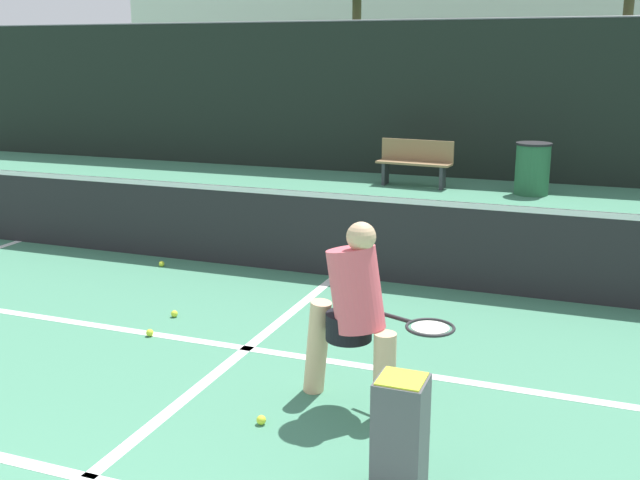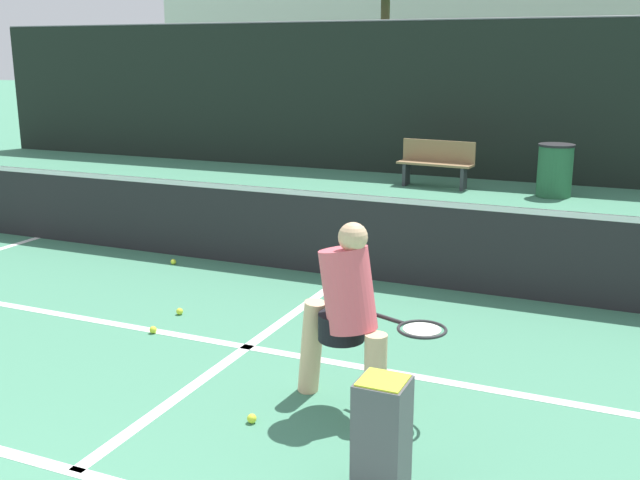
# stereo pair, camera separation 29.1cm
# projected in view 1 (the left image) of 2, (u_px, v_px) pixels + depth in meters

# --- Properties ---
(court_baseline_near) EXTENTS (11.00, 0.10, 0.01)m
(court_baseline_near) POSITION_uv_depth(u_px,v_px,m) (87.00, 478.00, 4.45)
(court_baseline_near) COLOR white
(court_baseline_near) RESTS_ON ground
(court_service_line) EXTENTS (8.25, 0.10, 0.01)m
(court_service_line) POSITION_uv_depth(u_px,v_px,m) (247.00, 348.00, 6.39)
(court_service_line) COLOR white
(court_service_line) RESTS_ON ground
(court_center_mark) EXTENTS (0.10, 4.42, 0.01)m
(court_center_mark) POSITION_uv_depth(u_px,v_px,m) (250.00, 345.00, 6.46)
(court_center_mark) COLOR white
(court_center_mark) RESTS_ON ground
(net) EXTENTS (11.09, 0.09, 1.07)m
(net) POSITION_uv_depth(u_px,v_px,m) (337.00, 232.00, 8.33)
(net) COLOR slate
(net) RESTS_ON ground
(fence_back) EXTENTS (24.00, 0.06, 3.09)m
(fence_back) POSITION_uv_depth(u_px,v_px,m) (461.00, 100.00, 14.66)
(fence_back) COLOR black
(fence_back) RESTS_ON ground
(player_practicing) EXTENTS (1.20, 0.48, 1.37)m
(player_practicing) POSITION_uv_depth(u_px,v_px,m) (355.00, 310.00, 5.18)
(player_practicing) COLOR #DBAD84
(player_practicing) RESTS_ON ground
(tennis_ball_scattered_0) EXTENTS (0.07, 0.07, 0.07)m
(tennis_ball_scattered_0) POSITION_uv_depth(u_px,v_px,m) (150.00, 333.00, 6.66)
(tennis_ball_scattered_0) COLOR #D1E033
(tennis_ball_scattered_0) RESTS_ON ground
(tennis_ball_scattered_1) EXTENTS (0.07, 0.07, 0.07)m
(tennis_ball_scattered_1) POSITION_uv_depth(u_px,v_px,m) (261.00, 420.00, 5.09)
(tennis_ball_scattered_1) COLOR #D1E033
(tennis_ball_scattered_1) RESTS_ON ground
(tennis_ball_scattered_2) EXTENTS (0.07, 0.07, 0.07)m
(tennis_ball_scattered_2) POSITION_uv_depth(u_px,v_px,m) (162.00, 264.00, 8.83)
(tennis_ball_scattered_2) COLOR #D1E033
(tennis_ball_scattered_2) RESTS_ON ground
(tennis_ball_scattered_4) EXTENTS (0.07, 0.07, 0.07)m
(tennis_ball_scattered_4) POSITION_uv_depth(u_px,v_px,m) (174.00, 314.00, 7.15)
(tennis_ball_scattered_4) COLOR #D1E033
(tennis_ball_scattered_4) RESTS_ON ground
(ball_hopper) EXTENTS (0.28, 0.28, 0.71)m
(ball_hopper) POSITION_uv_depth(u_px,v_px,m) (400.00, 433.00, 4.23)
(ball_hopper) COLOR #4C4C51
(ball_hopper) RESTS_ON ground
(courtside_bench) EXTENTS (1.43, 0.50, 0.86)m
(courtside_bench) POSITION_uv_depth(u_px,v_px,m) (415.00, 162.00, 14.01)
(courtside_bench) COLOR olive
(courtside_bench) RESTS_ON ground
(trash_bin) EXTENTS (0.62, 0.62, 0.92)m
(trash_bin) POSITION_uv_depth(u_px,v_px,m) (532.00, 169.00, 13.17)
(trash_bin) COLOR #28603D
(trash_bin) RESTS_ON ground
(parked_car) EXTENTS (1.88, 4.24, 1.54)m
(parked_car) POSITION_uv_depth(u_px,v_px,m) (329.00, 122.00, 19.64)
(parked_car) COLOR black
(parked_car) RESTS_ON ground
(building_far) EXTENTS (36.00, 2.40, 6.19)m
(building_far) POSITION_uv_depth(u_px,v_px,m) (541.00, 35.00, 29.20)
(building_far) COLOR beige
(building_far) RESTS_ON ground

